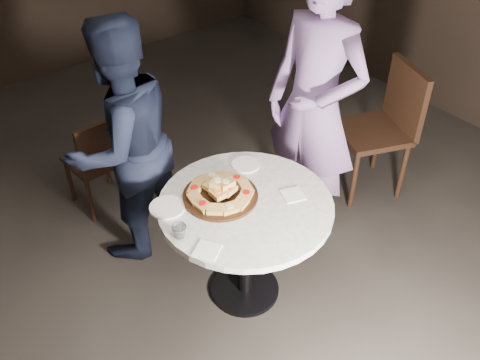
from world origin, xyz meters
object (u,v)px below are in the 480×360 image
object	(u,v)px
table	(245,221)
diner_navy	(123,145)
chair_far	(99,158)
chair_right	(386,121)
serving_board	(220,196)
focaccia_pile	(221,190)
diner_teal	(315,107)
water_glass	(179,232)

from	to	relation	value
table	diner_navy	bearing A→B (deg)	110.67
chair_far	diner_navy	size ratio (longest dim) A/B	0.48
chair_far	chair_right	bearing A→B (deg)	146.41
serving_board	diner_navy	size ratio (longest dim) A/B	0.26
focaccia_pile	chair_far	size ratio (longest dim) A/B	0.48
focaccia_pile	diner_navy	bearing A→B (deg)	108.59
table	diner_navy	xyz separation A→B (m)	(-0.31, 0.82, 0.21)
diner_navy	diner_teal	distance (m)	1.22
diner_teal	serving_board	bearing A→B (deg)	-91.37
serving_board	focaccia_pile	world-z (taller)	focaccia_pile
table	chair_far	bearing A→B (deg)	103.38
table	serving_board	size ratio (longest dim) A/B	2.52
water_glass	diner_navy	xyz separation A→B (m)	(0.12, 0.82, 0.04)
table	diner_navy	distance (m)	0.90
table	chair_right	world-z (taller)	chair_right
diner_navy	serving_board	bearing A→B (deg)	99.32
diner_teal	chair_right	bearing A→B (deg)	76.49
diner_navy	focaccia_pile	bearing A→B (deg)	99.60
chair_right	diner_teal	xyz separation A→B (m)	(-0.72, 0.04, 0.37)
focaccia_pile	chair_right	distance (m)	1.58
chair_far	diner_teal	xyz separation A→B (m)	(1.07, -1.02, 0.49)
diner_teal	focaccia_pile	bearing A→B (deg)	-91.44
chair_far	diner_navy	xyz separation A→B (m)	(-0.00, -0.46, 0.36)
water_glass	serving_board	bearing A→B (deg)	19.57
table	water_glass	distance (m)	0.46
chair_far	chair_right	xyz separation A→B (m)	(1.79, -1.05, 0.12)
water_glass	chair_far	distance (m)	1.32
serving_board	chair_far	xyz separation A→B (m)	(-0.22, 1.15, -0.29)
focaccia_pile	serving_board	bearing A→B (deg)	-154.27
focaccia_pile	chair_far	distance (m)	1.22
table	focaccia_pile	world-z (taller)	focaccia_pile
serving_board	diner_teal	size ratio (longest dim) A/B	0.22
chair_far	water_glass	bearing A→B (deg)	81.18
water_glass	diner_teal	distance (m)	1.24
table	serving_board	world-z (taller)	serving_board
table	chair_far	world-z (taller)	chair_far
water_glass	diner_navy	distance (m)	0.83
water_glass	diner_navy	world-z (taller)	diner_navy
focaccia_pile	diner_teal	world-z (taller)	diner_teal
table	chair_right	bearing A→B (deg)	8.51
water_glass	focaccia_pile	bearing A→B (deg)	19.63
chair_right	diner_navy	xyz separation A→B (m)	(-1.80, 0.59, 0.24)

